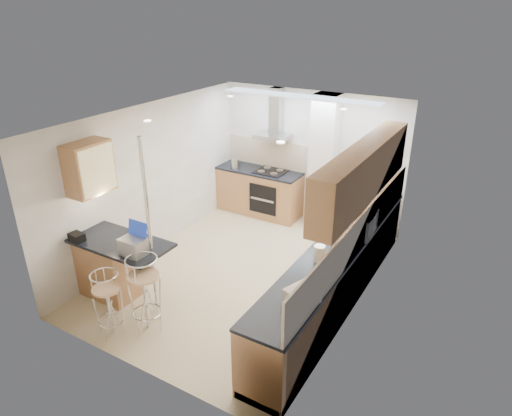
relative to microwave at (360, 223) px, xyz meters
The scene contains 16 objects.
ground 2.01m from the microwave, 163.86° to the right, with size 4.80×4.80×0.00m, color #D3BD8D.
room_shell 1.38m from the microwave, behind, with size 3.64×4.84×2.51m.
right_counter 0.79m from the microwave, 105.07° to the right, with size 0.63×4.40×0.92m.
back_counter 3.11m from the microwave, 147.70° to the left, with size 1.70×0.63×0.92m.
peninsula 3.41m from the microwave, 145.08° to the right, with size 1.47×0.72×0.94m.
microwave is the anchor object (origin of this frame).
laptop 3.11m from the microwave, 138.18° to the right, with size 0.33×0.25×0.23m, color #95979C.
bag 3.93m from the microwave, 145.91° to the right, with size 0.21×0.15×0.11m, color black.
bar_stool_near 3.54m from the microwave, 132.42° to the right, with size 0.37×0.37×0.91m, color tan, non-canonical shape.
bar_stool_end 3.07m from the microwave, 132.04° to the right, with size 0.43×0.43×1.06m, color tan, non-canonical shape.
jar_a 0.30m from the microwave, 95.58° to the left, with size 0.12×0.12×0.20m, color beige.
jar_b 0.79m from the microwave, 89.51° to the left, with size 0.11×0.11×0.15m, color beige.
jar_c 0.99m from the microwave, 101.36° to the right, with size 0.14×0.14×0.21m, color beige.
jar_d 0.95m from the microwave, 102.93° to the right, with size 0.10×0.10×0.16m, color silver.
bread_bin 1.90m from the microwave, 90.01° to the right, with size 0.27×0.34×0.18m, color beige.
kettle 3.36m from the microwave, 154.33° to the left, with size 0.16×0.16×0.20m, color #ADB0B2.
Camera 1 is at (3.28, -5.24, 3.93)m, focal length 32.00 mm.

